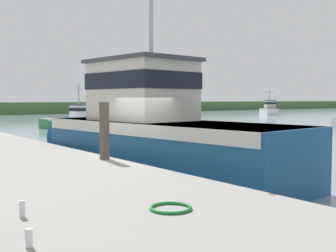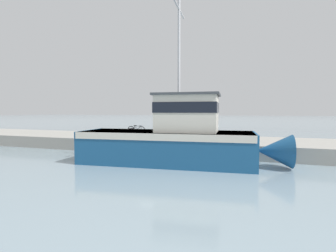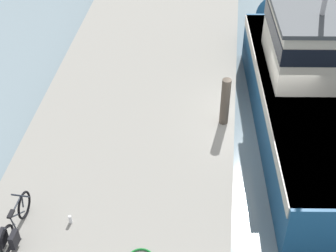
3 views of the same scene
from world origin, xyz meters
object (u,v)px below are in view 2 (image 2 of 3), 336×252
(water_bottle_by_bike, at_px, (134,134))
(bicycle_touring, at_px, (135,130))
(water_bottle_on_curb, at_px, (123,133))
(mooring_post, at_px, (169,130))
(fishing_boat_main, at_px, (177,138))

(water_bottle_by_bike, bearing_deg, bicycle_touring, -154.35)
(water_bottle_on_curb, bearing_deg, mooring_post, 55.16)
(bicycle_touring, relative_size, mooring_post, 1.13)
(mooring_post, bearing_deg, fishing_boat_main, 28.29)
(fishing_boat_main, bearing_deg, water_bottle_on_curb, -138.90)
(bicycle_touring, bearing_deg, water_bottle_by_bike, 27.92)
(bicycle_touring, height_order, mooring_post, mooring_post)
(bicycle_touring, distance_m, water_bottle_by_bike, 1.29)
(water_bottle_by_bike, bearing_deg, fishing_boat_main, 43.06)
(fishing_boat_main, relative_size, bicycle_touring, 6.58)
(fishing_boat_main, xyz_separation_m, mooring_post, (-2.47, -1.33, 0.20))
(fishing_boat_main, relative_size, water_bottle_by_bike, 49.83)
(bicycle_touring, bearing_deg, fishing_boat_main, 43.00)
(mooring_post, xyz_separation_m, water_bottle_by_bike, (-3.46, -4.22, -0.64))
(mooring_post, relative_size, water_bottle_by_bike, 6.68)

